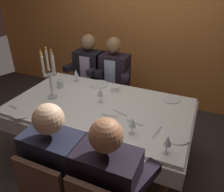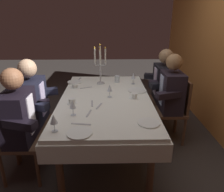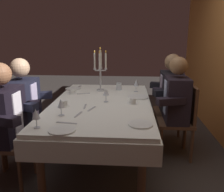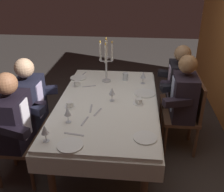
# 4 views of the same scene
# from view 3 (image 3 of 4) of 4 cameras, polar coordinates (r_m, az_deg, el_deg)

# --- Properties ---
(ground_plane) EXTENTS (12.00, 12.00, 0.00)m
(ground_plane) POSITION_cam_3_polar(r_m,az_deg,el_deg) (3.02, -2.41, -15.12)
(ground_plane) COLOR #37312E
(dining_table) EXTENTS (1.94, 1.14, 0.74)m
(dining_table) POSITION_cam_3_polar(r_m,az_deg,el_deg) (2.76, -2.54, -3.85)
(dining_table) COLOR white
(dining_table) RESTS_ON ground_plane
(candelabra) EXTENTS (0.19, 0.19, 0.58)m
(candelabra) POSITION_cam_3_polar(r_m,az_deg,el_deg) (3.22, -2.79, 6.05)
(candelabra) COLOR silver
(candelabra) RESTS_ON dining_table
(dinner_plate_0) EXTENTS (0.22, 0.22, 0.01)m
(dinner_plate_0) POSITION_cam_3_polar(r_m,az_deg,el_deg) (1.98, -11.80, -7.90)
(dinner_plate_0) COLOR white
(dinner_plate_0) RESTS_ON dining_table
(dinner_plate_1) EXTENTS (0.22, 0.22, 0.01)m
(dinner_plate_1) POSITION_cam_3_polar(r_m,az_deg,el_deg) (3.41, -9.21, 1.72)
(dinner_plate_1) COLOR white
(dinner_plate_1) RESTS_ON dining_table
(dinner_plate_2) EXTENTS (0.21, 0.21, 0.01)m
(dinner_plate_2) POSITION_cam_3_polar(r_m,az_deg,el_deg) (2.07, 6.80, -6.68)
(dinner_plate_2) COLOR white
(dinner_plate_2) RESTS_ON dining_table
(dinner_plate_3) EXTENTS (0.25, 0.25, 0.01)m
(dinner_plate_3) POSITION_cam_3_polar(r_m,az_deg,el_deg) (2.93, 6.24, -0.27)
(dinner_plate_3) COLOR white
(dinner_plate_3) RESTS_ON dining_table
(wine_glass_0) EXTENTS (0.07, 0.07, 0.16)m
(wine_glass_0) POSITION_cam_3_polar(r_m,az_deg,el_deg) (2.06, -17.64, -4.24)
(wine_glass_0) COLOR silver
(wine_glass_0) RESTS_ON dining_table
(wine_glass_1) EXTENTS (0.07, 0.07, 0.16)m
(wine_glass_1) POSITION_cam_3_polar(r_m,az_deg,el_deg) (2.71, -1.44, 0.92)
(wine_glass_1) COLOR silver
(wine_glass_1) RESTS_ON dining_table
(wine_glass_2) EXTENTS (0.07, 0.07, 0.16)m
(wine_glass_2) POSITION_cam_3_polar(r_m,az_deg,el_deg) (2.31, -12.07, -1.83)
(wine_glass_2) COLOR silver
(wine_glass_2) RESTS_ON dining_table
(wine_glass_3) EXTENTS (0.07, 0.07, 0.16)m
(wine_glass_3) POSITION_cam_3_polar(r_m,az_deg,el_deg) (3.21, 5.75, 3.02)
(wine_glass_3) COLOR silver
(wine_glass_3) RESTS_ON dining_table
(water_tumbler_0) EXTENTS (0.07, 0.07, 0.10)m
(water_tumbler_0) POSITION_cam_3_polar(r_m,az_deg,el_deg) (3.31, 1.66, 2.28)
(water_tumbler_0) COLOR silver
(water_tumbler_0) RESTS_ON dining_table
(coffee_cup_0) EXTENTS (0.13, 0.12, 0.06)m
(coffee_cup_0) POSITION_cam_3_polar(r_m,az_deg,el_deg) (2.63, -11.40, -1.79)
(coffee_cup_0) COLOR white
(coffee_cup_0) RESTS_ON dining_table
(coffee_cup_1) EXTENTS (0.13, 0.12, 0.06)m
(coffee_cup_1) POSITION_cam_3_polar(r_m,az_deg,el_deg) (3.16, -9.55, 1.08)
(coffee_cup_1) COLOR white
(coffee_cup_1) RESTS_ON dining_table
(coffee_cup_2) EXTENTS (0.13, 0.12, 0.06)m
(coffee_cup_2) POSITION_cam_3_polar(r_m,az_deg,el_deg) (2.68, 4.88, -1.23)
(coffee_cup_2) COLOR white
(coffee_cup_2) RESTS_ON dining_table
(spoon_0) EXTENTS (0.08, 0.17, 0.01)m
(spoon_0) POSITION_cam_3_polar(r_m,az_deg,el_deg) (3.13, -6.77, 0.58)
(spoon_0) COLOR #B7B7BC
(spoon_0) RESTS_ON dining_table
(knife_1) EXTENTS (0.05, 0.19, 0.01)m
(knife_1) POSITION_cam_3_polar(r_m,az_deg,el_deg) (2.14, -10.74, -6.29)
(knife_1) COLOR #B7B7BC
(knife_1) RESTS_ON dining_table
(fork_2) EXTENTS (0.17, 0.03, 0.01)m
(fork_2) POSITION_cam_3_polar(r_m,az_deg,el_deg) (2.57, -6.44, -2.50)
(fork_2) COLOR #B7B7BC
(fork_2) RESTS_ON dining_table
(fork_3) EXTENTS (0.17, 0.05, 0.01)m
(fork_3) POSITION_cam_3_polar(r_m,az_deg,el_deg) (2.33, -8.00, -4.35)
(fork_3) COLOR #B7B7BC
(fork_3) RESTS_ON dining_table
(fork_4) EXTENTS (0.17, 0.06, 0.01)m
(fork_4) POSITION_cam_3_polar(r_m,az_deg,el_deg) (3.55, -7.90, 2.21)
(fork_4) COLOR #B7B7BC
(fork_4) RESTS_ON dining_table
(spoon_5) EXTENTS (0.17, 0.07, 0.01)m
(spoon_5) POSITION_cam_3_polar(r_m,az_deg,el_deg) (2.49, -4.85, -3.04)
(spoon_5) COLOR #B7B7BC
(spoon_5) RESTS_ON dining_table
(seated_diner_0) EXTENTS (0.63, 0.48, 1.24)m
(seated_diner_0) POSITION_cam_3_polar(r_m,az_deg,el_deg) (3.35, 13.91, 1.05)
(seated_diner_0) COLOR brown
(seated_diner_0) RESTS_ON ground_plane
(seated_diner_1) EXTENTS (0.63, 0.48, 1.24)m
(seated_diner_1) POSITION_cam_3_polar(r_m,az_deg,el_deg) (2.98, 15.13, -0.71)
(seated_diner_1) COLOR brown
(seated_diner_1) RESTS_ON ground_plane
(seated_diner_2) EXTENTS (0.63, 0.48, 1.24)m
(seated_diner_2) POSITION_cam_3_polar(r_m,az_deg,el_deg) (2.90, -20.45, -1.55)
(seated_diner_2) COLOR brown
(seated_diner_2) RESTS_ON ground_plane
(seated_diner_3) EXTENTS (0.63, 0.48, 1.24)m
(seated_diner_3) POSITION_cam_3_polar(r_m,az_deg,el_deg) (2.54, -24.24, -4.12)
(seated_diner_3) COLOR brown
(seated_diner_3) RESTS_ON ground_plane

